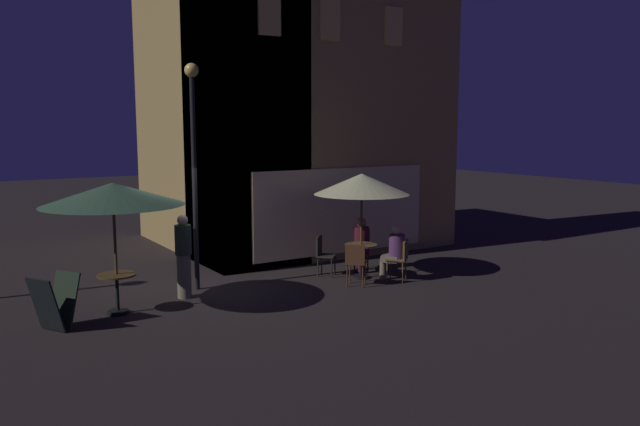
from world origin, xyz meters
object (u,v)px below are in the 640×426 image
Objects in this scene: cafe_table_1 at (117,286)px; patio_umbrella_0 at (362,184)px; cafe_table_0 at (361,254)px; cafe_chair_0 at (356,260)px; patron_seated_0 at (394,249)px; cafe_chair_3 at (323,252)px; cafe_chair_1 at (401,256)px; patio_umbrella_1 at (113,195)px; street_lamp_near_corner at (194,146)px; patron_standing_2 at (184,256)px; cafe_chair_2 at (361,246)px; menu_sandwich_board at (55,302)px; patron_seated_1 at (361,241)px.

cafe_table_1 is 0.31× the size of patio_umbrella_0.
cafe_table_0 is 0.76m from cafe_chair_0.
patron_seated_0 reaches higher than cafe_table_0.
cafe_chair_3 is (-0.59, 0.64, -1.53)m from patio_umbrella_0.
cafe_table_0 is at bearing 0.00° from cafe_chair_1.
patio_umbrella_0 reaches higher than cafe_chair_1.
street_lamp_near_corner is at bearing 24.83° from patio_umbrella_1.
patio_umbrella_1 reaches higher than patron_standing_2.
patio_umbrella_0 is at bearing -1.97° from patio_umbrella_1.
patron_standing_2 is at bearing -130.93° from cafe_chair_3.
cafe_chair_0 reaches higher than cafe_table_1.
cafe_chair_0 is (-0.54, -0.55, -1.51)m from patio_umbrella_0.
cafe_chair_1 is at bearing -159.33° from patron_standing_2.
patio_umbrella_1 reaches higher than cafe_chair_2.
cafe_table_0 is 0.84× the size of cafe_chair_3.
cafe_chair_0 reaches higher than cafe_table_0.
patron_seated_0 reaches higher than cafe_chair_3.
cafe_chair_1 is 1.35m from cafe_chair_2.
street_lamp_near_corner is 5.06× the size of cafe_chair_1.
cafe_chair_3 is at bearing 132.49° from cafe_table_0.
street_lamp_near_corner is 3.71m from cafe_chair_3.
cafe_chair_3 is (2.82, -0.39, -2.38)m from street_lamp_near_corner.
street_lamp_near_corner reaches higher than patron_standing_2.
cafe_chair_1 is at bearing -51.12° from cafe_table_0.
patron_standing_2 is at bearing 15.01° from patio_umbrella_1.
cafe_chair_2 is at bearing 53.39° from patio_umbrella_0.
cafe_table_1 is 5.85m from cafe_chair_1.
cafe_chair_0 reaches higher than cafe_chair_1.
cafe_chair_3 is at bearing 5.64° from patio_umbrella_1.
menu_sandwich_board is at bearing -178.20° from patio_umbrella_0.
cafe_chair_3 is 0.73× the size of patron_seated_0.
patron_standing_2 reaches higher than cafe_chair_3.
patron_seated_0 is 0.75× the size of patron_standing_2.
patron_standing_2 reaches higher than patron_seated_1.
cafe_table_1 is (-1.83, -0.85, -2.42)m from street_lamp_near_corner.
patron_seated_0 is (-0.03, -1.24, 0.13)m from cafe_chair_2.
cafe_chair_3 is at bearing -58.28° from patron_seated_1.
cafe_chair_2 is at bearing 4.79° from cafe_table_1.
cafe_chair_2 is at bearing -36.23° from cafe_chair_1.
patron_standing_2 reaches higher than menu_sandwich_board.
cafe_chair_0 is 1.58m from cafe_chair_2.
street_lamp_near_corner reaches higher than menu_sandwich_board.
patio_umbrella_0 reaches higher than cafe_chair_0.
cafe_table_1 is 1.47m from patron_standing_2.
cafe_chair_3 is at bearing 5.64° from cafe_table_1.
cafe_chair_1 is at bearing -1.82° from cafe_chair_3.
cafe_table_0 is (3.40, -1.03, -2.38)m from street_lamp_near_corner.
cafe_table_1 is at bearing -48.59° from cafe_chair_2.
cafe_table_0 is at bearing 0.00° from cafe_chair_3.
street_lamp_near_corner is 1.97× the size of patio_umbrella_0.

